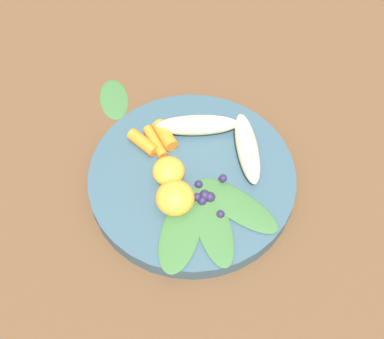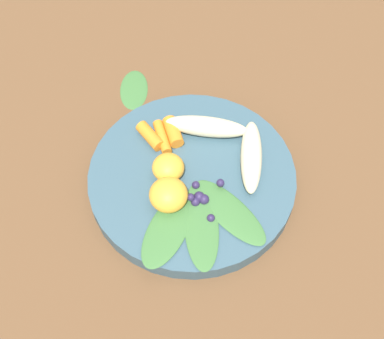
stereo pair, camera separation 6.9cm
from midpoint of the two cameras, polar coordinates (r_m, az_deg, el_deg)
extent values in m
plane|color=brown|center=(0.72, 2.74, -1.74)|extent=(2.40, 2.40, 0.00)
cylinder|color=#385666|center=(0.71, 2.78, -1.21)|extent=(0.29, 0.29, 0.03)
ellipsoid|color=beige|center=(0.73, 4.32, 4.62)|extent=(0.07, 0.12, 0.03)
ellipsoid|color=beige|center=(0.70, 9.49, 1.12)|extent=(0.12, 0.06, 0.03)
ellipsoid|color=#F4A833|center=(0.66, 0.33, -3.07)|extent=(0.05, 0.05, 0.04)
ellipsoid|color=#F4A833|center=(0.68, 0.19, 0.00)|extent=(0.04, 0.04, 0.03)
cylinder|color=orange|center=(0.72, 0.58, 4.06)|extent=(0.05, 0.02, 0.02)
cylinder|color=orange|center=(0.72, -0.64, 3.44)|extent=(0.06, 0.02, 0.01)
cylinder|color=orange|center=(0.72, -2.00, 3.58)|extent=(0.05, 0.04, 0.02)
sphere|color=#2D234C|center=(0.67, 3.40, -3.38)|extent=(0.01, 0.01, 0.01)
sphere|color=#2D234C|center=(0.67, 4.30, -3.59)|extent=(0.01, 0.01, 0.01)
sphere|color=#2D234C|center=(0.68, 3.48, -1.95)|extent=(0.01, 0.01, 0.01)
sphere|color=#2D234C|center=(0.67, 3.34, -3.85)|extent=(0.01, 0.01, 0.01)
sphere|color=#2D234C|center=(0.67, 6.12, -1.73)|extent=(0.01, 0.01, 0.01)
sphere|color=#2D234C|center=(0.66, 5.13, -5.68)|extent=(0.01, 0.01, 0.01)
sphere|color=#2D234C|center=(0.66, 2.82, -3.36)|extent=(0.01, 0.01, 0.01)
ellipsoid|color=#3D7038|center=(0.65, 0.28, -7.01)|extent=(0.12, 0.11, 0.00)
ellipsoid|color=#3D7038|center=(0.66, 4.06, -6.44)|extent=(0.13, 0.07, 0.00)
ellipsoid|color=#3D7038|center=(0.67, 7.18, -4.97)|extent=(0.13, 0.10, 0.00)
ellipsoid|color=#3D7038|center=(0.82, -4.15, 8.86)|extent=(0.09, 0.06, 0.01)
camera|label=1|loc=(0.03, -87.13, 4.41)|focal=47.58mm
camera|label=2|loc=(0.03, 92.87, -4.41)|focal=47.58mm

